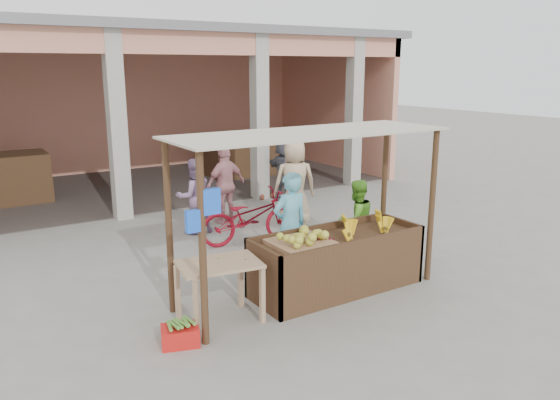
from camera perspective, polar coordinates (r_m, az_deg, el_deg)
ground at (r=8.05m, az=3.06°, el=-10.04°), size 60.00×60.00×0.00m
market_building at (r=15.54m, az=-16.49°, el=11.21°), size 14.40×6.40×4.20m
fruit_stall at (r=8.18m, az=5.96°, el=-6.67°), size 2.60×0.95×0.80m
stall_awning at (r=7.52m, az=2.89°, el=4.02°), size 4.09×1.35×2.39m
banana_heap at (r=8.34m, az=8.78°, el=-2.74°), size 1.11×0.60×0.20m
melon_tray at (r=7.70m, az=2.15°, el=-3.99°), size 0.83×0.72×0.21m
berry_heap at (r=7.86m, az=4.49°, el=-3.91°), size 0.42×0.34×0.13m
side_table at (r=7.06m, az=-6.34°, el=-7.58°), size 1.11×0.83×0.83m
papaya_pile at (r=6.97m, az=-6.40°, el=-5.66°), size 0.77×0.44×0.22m
red_crate at (r=6.83m, az=-10.38°, el=-13.78°), size 0.52×0.44×0.23m
plantain_bundle at (r=6.76m, az=-10.44°, el=-12.66°), size 0.34×0.24×0.07m
produce_sacks at (r=13.67m, az=-1.32°, el=1.27°), size 0.75×0.47×0.57m
vendor_blue at (r=8.50m, az=1.08°, el=-2.28°), size 0.69×0.51×1.80m
vendor_green at (r=9.32m, az=7.96°, el=-1.94°), size 0.73×0.44×1.49m
motorcycle at (r=10.22m, az=-3.14°, el=-1.69°), size 1.01×2.10×1.05m
shopper_b at (r=11.55m, az=-5.72°, el=1.88°), size 1.12×0.75×1.76m
shopper_c at (r=11.30m, az=1.54°, el=2.33°), size 1.13×0.94×2.01m
shopper_d at (r=13.33m, az=0.47°, el=3.38°), size 0.76×1.60×1.68m
shopper_f at (r=10.89m, az=-9.00°, el=0.75°), size 0.83×0.51×1.65m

